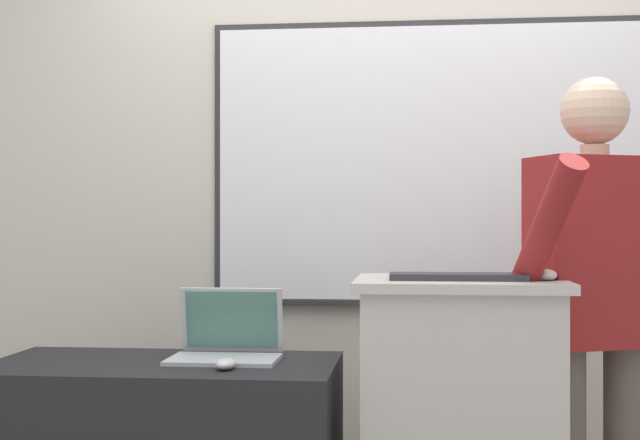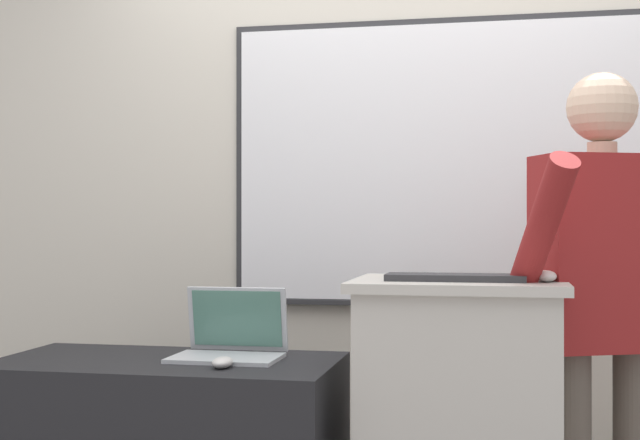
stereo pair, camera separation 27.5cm
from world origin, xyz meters
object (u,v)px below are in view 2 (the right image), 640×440
laptop (232,338)px  computer_mouse_by_laptop (223,362)px  person_presenter (602,300)px  computer_mouse_by_keyboard (546,276)px  wireless_keyboard (455,277)px

laptop → computer_mouse_by_laptop: bearing=-79.9°
computer_mouse_by_laptop → person_presenter: bearing=12.7°
computer_mouse_by_laptop → computer_mouse_by_keyboard: 1.00m
laptop → wireless_keyboard: size_ratio=0.84×
person_presenter → computer_mouse_by_keyboard: size_ratio=16.48×
wireless_keyboard → computer_mouse_by_keyboard: 0.26m
laptop → computer_mouse_by_laptop: size_ratio=3.46×
wireless_keyboard → computer_mouse_by_keyboard: size_ratio=4.10×
person_presenter → computer_mouse_by_laptop: size_ratio=16.48×
computer_mouse_by_laptop → computer_mouse_by_keyboard: bearing=5.1°
wireless_keyboard → computer_mouse_by_laptop: bearing=-172.9°
person_presenter → laptop: 1.18m
computer_mouse_by_keyboard → computer_mouse_by_laptop: bearing=-174.9°
wireless_keyboard → computer_mouse_by_keyboard: bearing=-0.0°
laptop → computer_mouse_by_laptop: laptop is taller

